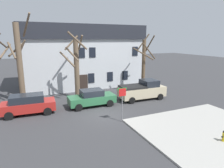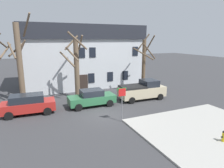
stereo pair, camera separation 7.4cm
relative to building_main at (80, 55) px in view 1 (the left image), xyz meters
name	(u,v)px [view 1 (the left image)]	position (x,y,z in m)	size (l,w,h in m)	color
ground_plane	(104,115)	(-1.43, -12.61, -4.15)	(120.00, 120.00, 0.00)	#38383A
sidewalk_slab	(209,131)	(4.15, -18.63, -4.09)	(9.51, 8.32, 0.12)	#A8A59E
building_main	(80,55)	(0.00, 0.00, 0.00)	(15.98, 8.99, 8.18)	silver
tree_bare_mid	(19,62)	(-7.80, -6.44, 0.11)	(3.29, 2.82, 8.81)	brown
tree_bare_far	(76,66)	(-2.33, -6.90, -0.55)	(2.60, 2.78, 7.17)	brown
tree_bare_end	(144,63)	(6.10, -7.08, -0.60)	(2.84, 2.84, 7.04)	brown
car_red_wagon	(28,104)	(-7.36, -9.81, -3.25)	(4.49, 2.18, 1.73)	#AD231E
car_green_sedan	(92,98)	(-1.67, -10.05, -3.33)	(4.51, 2.02, 1.64)	#2D6B42
pickup_truck_beige	(142,90)	(4.05, -10.05, -3.15)	(5.08, 2.41, 2.08)	#C6B793
fire_hydrant	(224,136)	(3.69, -20.10, -3.66)	(0.42, 0.22, 0.72)	gold
street_sign_pole	(122,98)	(-0.67, -14.58, -2.22)	(0.76, 0.07, 2.75)	slate
bicycle_leaning	(43,103)	(-6.08, -8.16, -3.78)	(1.68, 0.58, 1.03)	black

